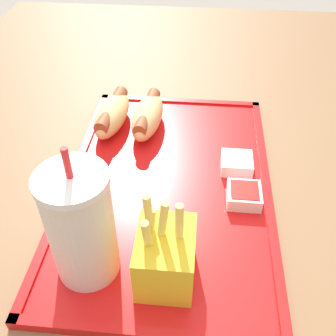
{
  "coord_description": "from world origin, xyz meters",
  "views": [
    {
      "loc": [
        -0.47,
        -0.05,
        1.17
      ],
      "look_at": [
        -0.04,
        -0.01,
        0.8
      ],
      "focal_mm": 42.0,
      "sensor_mm": 36.0,
      "label": 1
    }
  ],
  "objects": [
    {
      "name": "hot_dog_near",
      "position": [
        0.09,
        0.04,
        0.8
      ],
      "size": [
        0.13,
        0.06,
        0.05
      ],
      "color": "#DBB270",
      "rests_on": "food_tray"
    },
    {
      "name": "hot_dog_far",
      "position": [
        0.09,
        0.1,
        0.8
      ],
      "size": [
        0.13,
        0.06,
        0.05
      ],
      "color": "#DBB270",
      "rests_on": "food_tray"
    },
    {
      "name": "food_tray",
      "position": [
        -0.04,
        -0.01,
        0.77
      ],
      "size": [
        0.47,
        0.3,
        0.01
      ],
      "color": "red",
      "rests_on": "dining_table"
    },
    {
      "name": "sauce_cup_mayo",
      "position": [
        -0.0,
        -0.11,
        0.78
      ],
      "size": [
        0.05,
        0.05,
        0.02
      ],
      "color": "silver",
      "rests_on": "food_tray"
    },
    {
      "name": "fries_carton",
      "position": [
        -0.2,
        -0.02,
        0.81
      ],
      "size": [
        0.08,
        0.06,
        0.12
      ],
      "color": "gold",
      "rests_on": "food_tray"
    },
    {
      "name": "sauce_cup_ketchup",
      "position": [
        -0.07,
        -0.11,
        0.78
      ],
      "size": [
        0.05,
        0.05,
        0.02
      ],
      "color": "silver",
      "rests_on": "food_tray"
    },
    {
      "name": "dining_table",
      "position": [
        0.0,
        0.0,
        0.38
      ],
      "size": [
        1.47,
        1.06,
        0.76
      ],
      "color": "brown",
      "rests_on": "ground_plane"
    },
    {
      "name": "soda_cup",
      "position": [
        -0.2,
        0.07,
        0.85
      ],
      "size": [
        0.08,
        0.08,
        0.18
      ],
      "color": "silver",
      "rests_on": "food_tray"
    }
  ]
}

